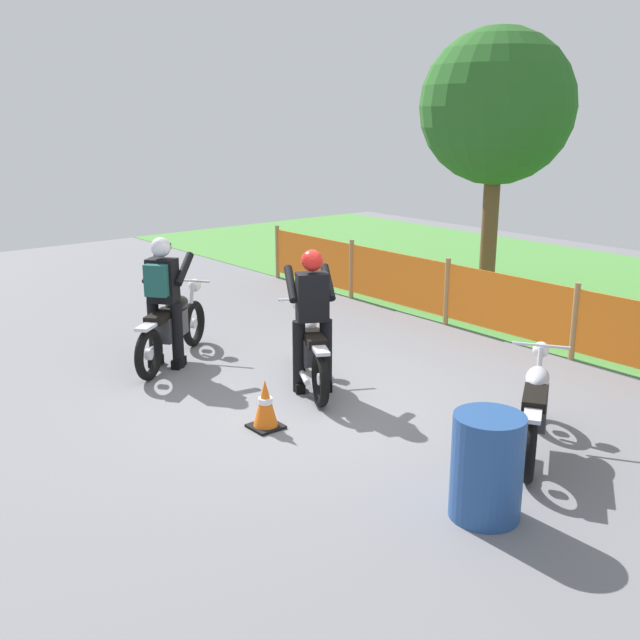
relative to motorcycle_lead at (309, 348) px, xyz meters
name	(u,v)px	position (x,y,z in m)	size (l,w,h in m)	color
ground	(315,398)	(0.39, -0.23, -0.47)	(24.00, 24.00, 0.02)	slate
grass_verge	(638,300)	(0.39, 7.10, -0.45)	(24.00, 7.62, 0.01)	#4C8C3D
barrier_fence	(506,304)	(0.39, 3.29, 0.08)	(11.13, 0.08, 1.05)	#997547
tree_leftmost	(497,108)	(-1.40, 5.11, 2.80)	(2.57, 2.57, 4.57)	brown
motorcycle_lead	(309,348)	(0.00, 0.00, 0.00)	(1.80, 1.06, 0.94)	black
motorcycle_trailing	(535,407)	(2.81, 0.54, -0.01)	(1.12, 1.69, 0.92)	black
motorcycle_third	(172,327)	(-1.82, -0.85, 0.02)	(1.35, 1.71, 0.98)	black
rider_lead	(312,315)	(0.17, -0.09, 0.46)	(0.72, 0.70, 1.69)	black
rider_third	(163,295)	(-1.68, -1.02, 0.49)	(0.73, 0.78, 1.69)	black
traffic_cone	(265,405)	(0.73, -1.17, -0.20)	(0.32, 0.32, 0.53)	black
spare_drum	(487,467)	(3.30, -0.81, -0.02)	(0.58, 0.58, 0.88)	navy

